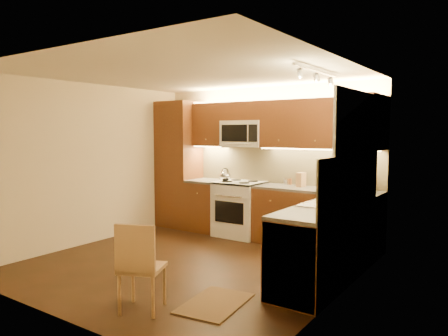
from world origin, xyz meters
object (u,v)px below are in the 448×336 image
Objects in this scene: kettle at (225,174)px; sink at (331,197)px; microwave at (244,134)px; dining_chair at (142,266)px; toaster_oven at (360,184)px; stove at (240,209)px; knife_block at (301,180)px; soap_bottle at (361,191)px.

sink is at bearing -8.64° from kettle.
dining_chair is (0.83, -3.22, -1.27)m from microwave.
sink is 2.37× the size of toaster_oven.
sink is 2.35m from dining_chair.
microwave reaches higher than stove.
microwave is at bearing 80.16° from dining_chair.
stove is at bearing -169.64° from knife_block.
dining_chair is (1.07, -3.00, -0.59)m from kettle.
toaster_oven is 3.45m from dining_chair.
dining_chair is (-1.17, -1.96, -0.53)m from sink.
knife_block is 3.26m from dining_chair.
kettle reaches higher than knife_block.
toaster_oven is 0.92m from knife_block.
dining_chair is (-1.14, -3.20, -0.56)m from toaster_oven.
stove is 1.27m from microwave.
soap_bottle is 0.21× the size of dining_chair.
stove is 2.05m from toaster_oven.
soap_bottle is (0.18, 0.58, 0.02)m from sink.
sink is 4.50× the size of soap_bottle.
knife_block is (-0.92, 0.00, 0.00)m from toaster_oven.
microwave is 0.85× the size of dining_chair.
microwave is at bearing 175.23° from soap_bottle.
dining_chair is at bearing -133.11° from toaster_oven.
microwave is at bearing 58.04° from kettle.
stove is at bearing 150.64° from sink.
dining_chair is at bearing -120.86° from sink.
kettle is at bearing -138.20° from microwave.
kettle is at bearing 155.12° from sink.
microwave is (0.00, 0.14, 1.26)m from stove.
toaster_oven is 0.70m from soap_bottle.
toaster_oven is 1.65× the size of knife_block.
soap_bottle is 2.93m from dining_chair.
knife_block reaches higher than soap_bottle.
sink is at bearing 34.90° from dining_chair.
sink is (2.00, -1.12, 0.52)m from stove.
dining_chair is at bearing -105.40° from soap_bottle.
microwave is at bearing 155.92° from toaster_oven.
toaster_oven is at bearing 3.72° from knife_block.
stove is 1.21× the size of microwave.
sink is 3.91× the size of knife_block.
dining_chair is at bearing -54.12° from kettle.
microwave is 3.37× the size of kettle.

